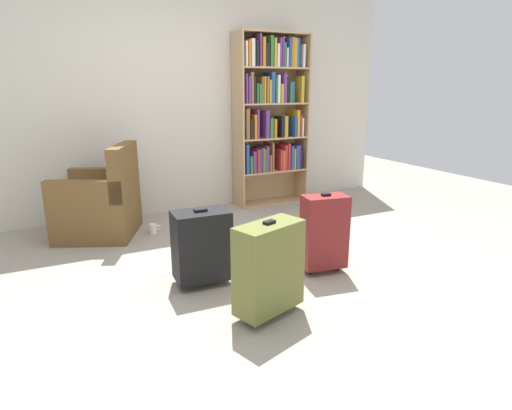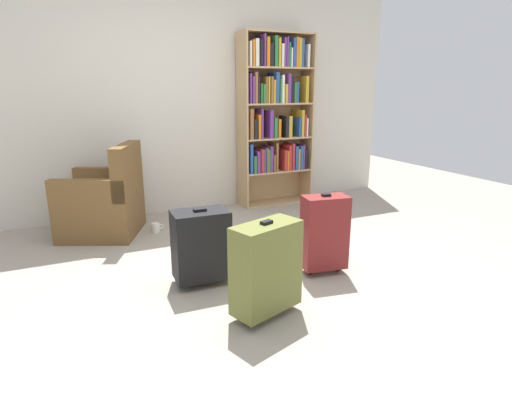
{
  "view_description": "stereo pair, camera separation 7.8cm",
  "coord_description": "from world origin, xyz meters",
  "px_view_note": "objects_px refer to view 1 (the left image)",
  "views": [
    {
      "loc": [
        -1.42,
        -2.75,
        1.43
      ],
      "look_at": [
        -0.02,
        0.09,
        0.55
      ],
      "focal_mm": 29.99,
      "sensor_mm": 36.0,
      "label": 1
    },
    {
      "loc": [
        -1.35,
        -2.78,
        1.43
      ],
      "look_at": [
        -0.02,
        0.09,
        0.55
      ],
      "focal_mm": 29.99,
      "sensor_mm": 36.0,
      "label": 2
    }
  ],
  "objects_px": {
    "bookshelf": "(270,113)",
    "mug": "(153,228)",
    "suitcase_olive": "(269,267)",
    "suitcase_dark_red": "(324,232)",
    "suitcase_black": "(202,245)",
    "armchair": "(101,204)"
  },
  "relations": [
    {
      "from": "mug",
      "to": "suitcase_dark_red",
      "type": "xyz_separation_m",
      "value": [
        1.0,
        -1.54,
        0.29
      ]
    },
    {
      "from": "mug",
      "to": "suitcase_dark_red",
      "type": "height_order",
      "value": "suitcase_dark_red"
    },
    {
      "from": "bookshelf",
      "to": "armchair",
      "type": "bearing_deg",
      "value": -170.17
    },
    {
      "from": "suitcase_olive",
      "to": "suitcase_black",
      "type": "bearing_deg",
      "value": 109.97
    },
    {
      "from": "bookshelf",
      "to": "mug",
      "type": "bearing_deg",
      "value": -161.98
    },
    {
      "from": "bookshelf",
      "to": "suitcase_olive",
      "type": "bearing_deg",
      "value": -117.98
    },
    {
      "from": "mug",
      "to": "suitcase_black",
      "type": "xyz_separation_m",
      "value": [
        0.07,
        -1.32,
        0.26
      ]
    },
    {
      "from": "bookshelf",
      "to": "suitcase_dark_red",
      "type": "distance_m",
      "value": 2.29
    },
    {
      "from": "suitcase_olive",
      "to": "suitcase_black",
      "type": "xyz_separation_m",
      "value": [
        -0.23,
        0.63,
        -0.03
      ]
    },
    {
      "from": "suitcase_olive",
      "to": "suitcase_dark_red",
      "type": "relative_size",
      "value": 0.99
    },
    {
      "from": "mug",
      "to": "suitcase_olive",
      "type": "height_order",
      "value": "suitcase_olive"
    },
    {
      "from": "armchair",
      "to": "suitcase_dark_red",
      "type": "relative_size",
      "value": 1.43
    },
    {
      "from": "suitcase_olive",
      "to": "suitcase_dark_red",
      "type": "distance_m",
      "value": 0.81
    },
    {
      "from": "bookshelf",
      "to": "suitcase_olive",
      "type": "distance_m",
      "value": 2.9
    },
    {
      "from": "bookshelf",
      "to": "mug",
      "type": "xyz_separation_m",
      "value": [
        -1.6,
        -0.52,
        -1.08
      ]
    },
    {
      "from": "suitcase_dark_red",
      "to": "suitcase_black",
      "type": "bearing_deg",
      "value": 166.78
    },
    {
      "from": "mug",
      "to": "suitcase_black",
      "type": "distance_m",
      "value": 1.34
    },
    {
      "from": "armchair",
      "to": "mug",
      "type": "xyz_separation_m",
      "value": [
        0.46,
        -0.16,
        -0.27
      ]
    },
    {
      "from": "bookshelf",
      "to": "suitcase_black",
      "type": "height_order",
      "value": "bookshelf"
    },
    {
      "from": "bookshelf",
      "to": "suitcase_dark_red",
      "type": "relative_size",
      "value": 3.15
    },
    {
      "from": "armchair",
      "to": "suitcase_olive",
      "type": "relative_size",
      "value": 1.44
    },
    {
      "from": "mug",
      "to": "bookshelf",
      "type": "bearing_deg",
      "value": 18.02
    }
  ]
}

